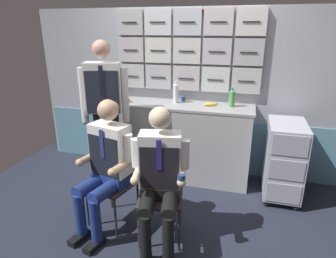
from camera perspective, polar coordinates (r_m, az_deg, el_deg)
The scene contains 14 objects.
ground at distance 3.17m, azimuth -2.65°, elevation -18.25°, with size 4.80×4.80×0.04m, color #222836.
galley_bulkhead at distance 3.92m, azimuth 3.44°, elevation 7.56°, with size 4.20×0.14×2.15m.
galley_counter at distance 3.83m, azimuth 2.78°, elevation -2.40°, with size 1.76×0.53×1.00m.
service_trolley at distance 3.62m, azimuth 21.69°, elevation -5.34°, with size 0.40×0.65×0.91m.
folding_chair_left at distance 3.02m, azimuth -9.84°, elevation -8.41°, with size 0.49×0.49×0.84m.
crew_member_left at distance 2.83m, azimuth -12.09°, elevation -6.13°, with size 0.53×0.69×1.29m.
folding_chair_center at distance 2.79m, azimuth -1.29°, elevation -10.63°, with size 0.47×0.47×0.84m.
crew_member_center at distance 2.56m, azimuth -1.65°, elevation -8.67°, with size 0.52×0.67×1.29m.
crew_member_standing at distance 3.46m, azimuth -12.24°, elevation 5.05°, with size 0.53×0.36×1.79m.
water_bottle_blue_cap at distance 3.73m, azimuth 1.54°, elevation 7.08°, with size 0.07×0.07×0.27m.
water_bottle_short at distance 3.62m, azimuth 12.38°, elevation 5.93°, with size 0.07×0.07×0.23m.
paper_cup_tan at distance 3.81m, azimuth -7.90°, elevation 5.64°, with size 0.07×0.07×0.06m.
coffee_cup_white at distance 3.85m, azimuth 2.90°, elevation 5.96°, with size 0.06×0.06×0.06m.
snack_banana at distance 3.62m, azimuth 8.25°, elevation 4.76°, with size 0.17×0.10×0.04m.
Camera 1 is at (0.81, -2.38, 1.91)m, focal length 31.20 mm.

